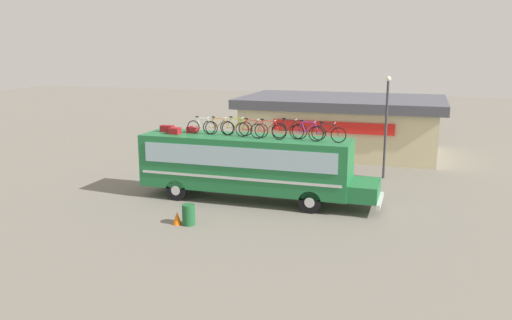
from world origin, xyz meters
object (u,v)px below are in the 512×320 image
luggage_bag_1 (167,129)px  street_lamp (386,122)px  rooftop_bicycle_1 (202,127)px  rooftop_bicycle_4 (252,129)px  rooftop_bicycle_6 (289,130)px  rooftop_bicycle_8 (327,134)px  rooftop_bicycle_2 (219,127)px  traffic_cone (177,218)px  rooftop_bicycle_3 (236,128)px  bus (249,164)px  luggage_bag_2 (175,131)px  rooftop_bicycle_7 (308,132)px  rooftop_bicycle_5 (268,131)px  trash_bin (189,215)px  luggage_bag_3 (192,130)px

luggage_bag_1 → street_lamp: size_ratio=0.11×
rooftop_bicycle_1 → rooftop_bicycle_4: rooftop_bicycle_4 is taller
rooftop_bicycle_1 → rooftop_bicycle_6: bearing=0.1°
rooftop_bicycle_8 → rooftop_bicycle_2: bearing=175.5°
rooftop_bicycle_2 → traffic_cone: (-0.18, -4.45, -3.24)m
rooftop_bicycle_3 → rooftop_bicycle_1: bearing=-176.2°
bus → luggage_bag_2: luggage_bag_2 is taller
rooftop_bicycle_3 → rooftop_bicycle_7: rooftop_bicycle_3 is taller
street_lamp → rooftop_bicycle_5: bearing=-125.6°
trash_bin → luggage_bag_1: bearing=125.5°
bus → rooftop_bicycle_2: bearing=175.2°
luggage_bag_3 → trash_bin: size_ratio=0.60×
rooftop_bicycle_1 → rooftop_bicycle_7: bearing=-0.1°
rooftop_bicycle_7 → rooftop_bicycle_3: bearing=178.0°
bus → rooftop_bicycle_2: rooftop_bicycle_2 is taller
rooftop_bicycle_3 → trash_bin: bearing=-97.6°
luggage_bag_2 → trash_bin: luggage_bag_2 is taller
luggage_bag_2 → rooftop_bicycle_3: 3.07m
bus → luggage_bag_1: bearing=178.0°
trash_bin → luggage_bag_3: bearing=111.6°
luggage_bag_3 → rooftop_bicycle_6: size_ratio=0.31×
rooftop_bicycle_5 → rooftop_bicycle_8: rooftop_bicycle_5 is taller
rooftop_bicycle_3 → rooftop_bicycle_5: (1.76, -0.51, 0.01)m
bus → rooftop_bicycle_1: 2.95m
rooftop_bicycle_2 → rooftop_bicycle_6: (3.55, -0.07, 0.03)m
rooftop_bicycle_1 → luggage_bag_1: bearing=177.3°
luggage_bag_3 → rooftop_bicycle_8: 6.91m
rooftop_bicycle_2 → rooftop_bicycle_7: size_ratio=0.97×
luggage_bag_3 → rooftop_bicycle_2: rooftop_bicycle_2 is taller
rooftop_bicycle_4 → rooftop_bicycle_6: (1.80, 0.13, 0.03)m
luggage_bag_1 → rooftop_bicycle_2: 2.81m
luggage_bag_1 → traffic_cone: (2.62, -4.46, -3.03)m
rooftop_bicycle_1 → rooftop_bicycle_5: 3.51m
luggage_bag_1 → rooftop_bicycle_1: rooftop_bicycle_1 is taller
luggage_bag_1 → rooftop_bicycle_5: size_ratio=0.37×
rooftop_bicycle_2 → rooftop_bicycle_6: 3.55m
bus → trash_bin: size_ratio=13.13×
traffic_cone → street_lamp: (7.71, 10.79, 2.98)m
rooftop_bicycle_1 → traffic_cone: size_ratio=2.88×
rooftop_bicycle_1 → rooftop_bicycle_7: 5.27m
rooftop_bicycle_3 → street_lamp: street_lamp is taller
rooftop_bicycle_2 → rooftop_bicycle_3: rooftop_bicycle_3 is taller
rooftop_bicycle_6 → rooftop_bicycle_8: 1.88m
rooftop_bicycle_4 → luggage_bag_2: bearing=-176.3°
luggage_bag_3 → rooftop_bicycle_4: (3.24, -0.38, 0.22)m
rooftop_bicycle_8 → trash_bin: bearing=-142.4°
rooftop_bicycle_8 → trash_bin: (-5.09, -3.92, -3.09)m
bus → rooftop_bicycle_3: size_ratio=7.06×
rooftop_bicycle_3 → rooftop_bicycle_6: size_ratio=0.96×
rooftop_bicycle_2 → rooftop_bicycle_7: (4.43, -0.09, 0.01)m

